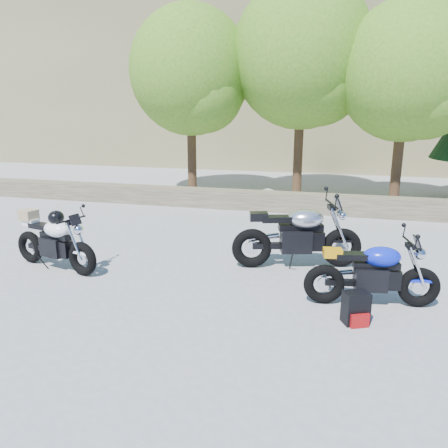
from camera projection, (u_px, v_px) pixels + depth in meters
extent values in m
plane|color=gray|center=(195.00, 285.00, 6.81)|extent=(90.00, 90.00, 0.00)
cube|color=#4E4634|center=(259.00, 201.00, 11.88)|extent=(22.00, 0.55, 0.50)
cube|color=olive|center=(362.00, 37.00, 30.32)|extent=(80.00, 30.00, 15.00)
cylinder|color=#382314|center=(192.00, 147.00, 13.77)|extent=(0.28, 0.28, 3.02)
sphere|color=#3C781A|center=(190.00, 71.00, 13.19)|extent=(3.67, 3.67, 3.67)
sphere|color=#3C781A|center=(203.00, 93.00, 12.96)|extent=(2.38, 2.38, 2.38)
cylinder|color=#382314|center=(299.00, 143.00, 13.28)|extent=(0.28, 0.28, 3.36)
sphere|color=#3C781A|center=(302.00, 54.00, 12.64)|extent=(4.08, 4.08, 4.08)
sphere|color=#3C781A|center=(318.00, 80.00, 12.42)|extent=(2.64, 2.64, 2.64)
cylinder|color=#382314|center=(398.00, 154.00, 12.09)|extent=(0.28, 0.28, 2.91)
sphere|color=#3C781A|center=(406.00, 71.00, 11.53)|extent=(3.54, 3.54, 3.54)
sphere|color=#3C781A|center=(426.00, 95.00, 11.28)|extent=(2.29, 2.29, 2.29)
torus|color=black|center=(341.00, 248.00, 7.54)|extent=(0.71, 0.36, 0.69)
torus|color=black|center=(252.00, 248.00, 7.51)|extent=(0.71, 0.36, 0.69)
cylinder|color=silver|center=(341.00, 248.00, 7.54)|extent=(0.24, 0.11, 0.24)
cylinder|color=silver|center=(252.00, 248.00, 7.51)|extent=(0.24, 0.11, 0.24)
cube|color=black|center=(296.00, 241.00, 7.49)|extent=(0.59, 0.46, 0.39)
cube|color=black|center=(301.00, 227.00, 7.43)|extent=(0.77, 0.38, 0.11)
ellipsoid|color=silver|center=(306.00, 219.00, 7.40)|extent=(0.71, 0.57, 0.33)
cube|color=black|center=(278.00, 219.00, 7.39)|extent=(0.58, 0.38, 0.10)
cube|color=black|center=(259.00, 216.00, 7.37)|extent=(0.35, 0.29, 0.14)
cylinder|color=black|center=(332.00, 204.00, 7.34)|extent=(0.23, 0.69, 0.03)
sphere|color=silver|center=(341.00, 215.00, 7.39)|extent=(0.19, 0.19, 0.19)
torus|color=black|center=(83.00, 259.00, 7.15)|extent=(0.59, 0.28, 0.58)
torus|color=black|center=(30.00, 247.00, 7.77)|extent=(0.59, 0.28, 0.58)
cylinder|color=silver|center=(83.00, 259.00, 7.15)|extent=(0.20, 0.08, 0.20)
cylinder|color=silver|center=(30.00, 247.00, 7.77)|extent=(0.20, 0.08, 0.20)
cube|color=black|center=(54.00, 246.00, 7.44)|extent=(0.49, 0.37, 0.32)
cube|color=black|center=(55.00, 236.00, 7.36)|extent=(0.65, 0.30, 0.09)
ellipsoid|color=white|center=(57.00, 229.00, 7.30)|extent=(0.59, 0.47, 0.27)
cube|color=black|center=(41.00, 226.00, 7.48)|extent=(0.49, 0.31, 0.08)
cube|color=white|center=(31.00, 222.00, 7.60)|extent=(0.29, 0.24, 0.12)
cylinder|color=black|center=(71.00, 220.00, 7.07)|extent=(0.18, 0.58, 0.03)
sphere|color=silver|center=(78.00, 230.00, 7.04)|extent=(0.16, 0.16, 0.16)
ellipsoid|color=black|center=(56.00, 218.00, 7.25)|extent=(0.31, 0.32, 0.24)
cube|color=#9E855C|center=(29.00, 215.00, 7.59)|extent=(0.32, 0.29, 0.18)
torus|color=black|center=(419.00, 287.00, 6.01)|extent=(0.59, 0.24, 0.57)
torus|color=black|center=(324.00, 284.00, 6.12)|extent=(0.59, 0.24, 0.57)
cylinder|color=silver|center=(419.00, 287.00, 6.01)|extent=(0.20, 0.07, 0.20)
cylinder|color=silver|center=(324.00, 284.00, 6.12)|extent=(0.20, 0.07, 0.20)
cube|color=black|center=(370.00, 278.00, 6.04)|extent=(0.47, 0.34, 0.32)
cube|color=black|center=(376.00, 265.00, 5.98)|extent=(0.64, 0.25, 0.09)
ellipsoid|color=#0D20CE|center=(382.00, 257.00, 5.95)|extent=(0.57, 0.43, 0.27)
cube|color=black|center=(352.00, 256.00, 5.98)|extent=(0.47, 0.27, 0.08)
cube|color=orange|center=(333.00, 253.00, 5.99)|extent=(0.28, 0.22, 0.12)
cylinder|color=black|center=(410.00, 243.00, 5.86)|extent=(0.13, 0.59, 0.03)
sphere|color=silver|center=(420.00, 254.00, 5.89)|extent=(0.16, 0.16, 0.16)
cube|color=black|center=(356.00, 308.00, 5.56)|extent=(0.38, 0.33, 0.42)
cube|color=#A00D0F|center=(360.00, 321.00, 5.46)|extent=(0.24, 0.14, 0.18)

